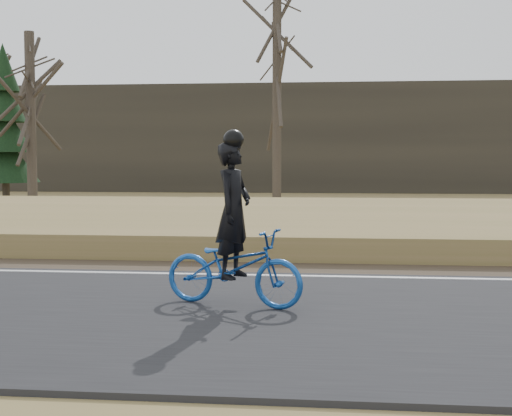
# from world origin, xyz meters

# --- Properties ---
(edge_line) EXTENTS (120.00, 0.12, 0.01)m
(edge_line) POSITION_xyz_m (0.00, 0.20, 0.07)
(edge_line) COLOR silver
(edge_line) RESTS_ON road
(shoulder) EXTENTS (120.00, 1.60, 0.04)m
(shoulder) POSITION_xyz_m (0.00, 1.20, 0.02)
(shoulder) COLOR #473A2B
(shoulder) RESTS_ON ground
(embankment) EXTENTS (120.00, 5.00, 0.44)m
(embankment) POSITION_xyz_m (0.00, 4.20, 0.22)
(embankment) COLOR olive
(embankment) RESTS_ON ground
(ballast) EXTENTS (120.00, 3.00, 0.45)m
(ballast) POSITION_xyz_m (0.00, 8.00, 0.23)
(ballast) COLOR slate
(ballast) RESTS_ON ground
(railroad) EXTENTS (120.00, 2.40, 0.29)m
(railroad) POSITION_xyz_m (0.00, 8.00, 0.53)
(railroad) COLOR black
(railroad) RESTS_ON ballast
(treeline_backdrop) EXTENTS (120.00, 4.00, 6.00)m
(treeline_backdrop) POSITION_xyz_m (0.00, 30.00, 3.00)
(treeline_backdrop) COLOR #383328
(treeline_backdrop) RESTS_ON ground
(cyclist) EXTENTS (1.94, 1.14, 2.19)m
(cyclist) POSITION_xyz_m (4.17, -2.10, 0.75)
(cyclist) COLOR #174CA0
(cyclist) RESTS_ON road
(bare_tree_near_left) EXTENTS (0.36, 0.36, 6.46)m
(bare_tree_near_left) POSITION_xyz_m (-5.52, 14.16, 3.23)
(bare_tree_near_left) COLOR #453D32
(bare_tree_near_left) RESTS_ON ground
(bare_tree_center) EXTENTS (0.36, 0.36, 9.07)m
(bare_tree_center) POSITION_xyz_m (3.18, 17.53, 4.53)
(bare_tree_center) COLOR #453D32
(bare_tree_center) RESTS_ON ground
(conifer) EXTENTS (2.60, 2.60, 6.35)m
(conifer) POSITION_xyz_m (-7.33, 15.83, 3.00)
(conifer) COLOR #453D32
(conifer) RESTS_ON ground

